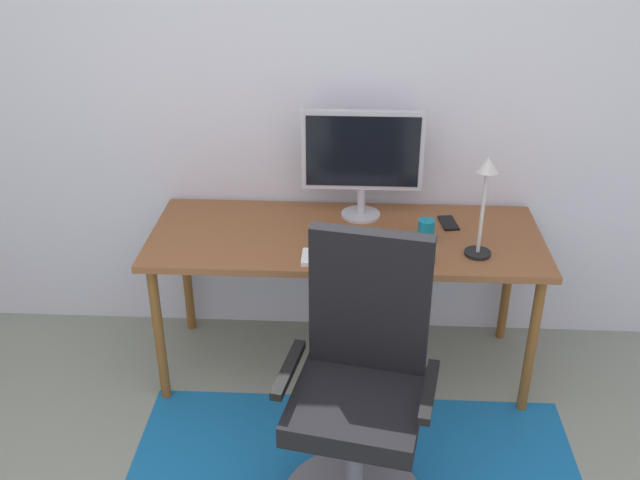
{
  "coord_description": "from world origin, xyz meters",
  "views": [
    {
      "loc": [
        0.27,
        -1.0,
        2.14
      ],
      "look_at": [
        0.14,
        1.55,
        0.81
      ],
      "focal_mm": 40.18,
      "sensor_mm": 36.0,
      "label": 1
    }
  ],
  "objects_px": {
    "computer_mouse": "(427,256)",
    "monitor": "(362,155)",
    "desk_lamp": "(484,193)",
    "coffee_cup": "(426,231)",
    "keyboard": "(354,258)",
    "office_chair": "(359,410)",
    "cell_phone": "(448,223)",
    "desk": "(345,247)"
  },
  "relations": [
    {
      "from": "computer_mouse",
      "to": "desk_lamp",
      "type": "xyz_separation_m",
      "value": [
        0.21,
        0.06,
        0.26
      ]
    },
    {
      "from": "office_chair",
      "to": "computer_mouse",
      "type": "bearing_deg",
      "value": 77.32
    },
    {
      "from": "computer_mouse",
      "to": "desk_lamp",
      "type": "relative_size",
      "value": 0.24
    },
    {
      "from": "computer_mouse",
      "to": "coffee_cup",
      "type": "distance_m",
      "value": 0.17
    },
    {
      "from": "computer_mouse",
      "to": "desk_lamp",
      "type": "bearing_deg",
      "value": 14.92
    },
    {
      "from": "office_chair",
      "to": "coffee_cup",
      "type": "bearing_deg",
      "value": 81.61
    },
    {
      "from": "computer_mouse",
      "to": "office_chair",
      "type": "xyz_separation_m",
      "value": [
        -0.27,
        -0.61,
        -0.29
      ]
    },
    {
      "from": "computer_mouse",
      "to": "coffee_cup",
      "type": "xyz_separation_m",
      "value": [
        0.01,
        0.17,
        0.03
      ]
    },
    {
      "from": "office_chair",
      "to": "desk_lamp",
      "type": "bearing_deg",
      "value": 65.22
    },
    {
      "from": "keyboard",
      "to": "office_chair",
      "type": "xyz_separation_m",
      "value": [
        0.03,
        -0.6,
        -0.28
      ]
    },
    {
      "from": "desk",
      "to": "desk_lamp",
      "type": "xyz_separation_m",
      "value": [
        0.55,
        -0.16,
        0.34
      ]
    },
    {
      "from": "computer_mouse",
      "to": "monitor",
      "type": "bearing_deg",
      "value": 123.75
    },
    {
      "from": "desk",
      "to": "cell_phone",
      "type": "height_order",
      "value": "cell_phone"
    },
    {
      "from": "monitor",
      "to": "desk",
      "type": "bearing_deg",
      "value": -108.71
    },
    {
      "from": "desk",
      "to": "office_chair",
      "type": "height_order",
      "value": "office_chair"
    },
    {
      "from": "desk",
      "to": "coffee_cup",
      "type": "height_order",
      "value": "coffee_cup"
    },
    {
      "from": "coffee_cup",
      "to": "monitor",
      "type": "bearing_deg",
      "value": 139.44
    },
    {
      "from": "desk_lamp",
      "to": "coffee_cup",
      "type": "bearing_deg",
      "value": 151.65
    },
    {
      "from": "cell_phone",
      "to": "computer_mouse",
      "type": "bearing_deg",
      "value": -118.31
    },
    {
      "from": "keyboard",
      "to": "office_chair",
      "type": "height_order",
      "value": "office_chair"
    },
    {
      "from": "desk_lamp",
      "to": "computer_mouse",
      "type": "bearing_deg",
      "value": -165.08
    },
    {
      "from": "desk_lamp",
      "to": "office_chair",
      "type": "xyz_separation_m",
      "value": [
        -0.48,
        -0.67,
        -0.55
      ]
    },
    {
      "from": "keyboard",
      "to": "computer_mouse",
      "type": "height_order",
      "value": "computer_mouse"
    },
    {
      "from": "coffee_cup",
      "to": "cell_phone",
      "type": "xyz_separation_m",
      "value": [
        0.12,
        0.17,
        -0.04
      ]
    },
    {
      "from": "desk",
      "to": "keyboard",
      "type": "height_order",
      "value": "keyboard"
    },
    {
      "from": "keyboard",
      "to": "coffee_cup",
      "type": "bearing_deg",
      "value": 31.4
    },
    {
      "from": "computer_mouse",
      "to": "coffee_cup",
      "type": "height_order",
      "value": "coffee_cup"
    },
    {
      "from": "monitor",
      "to": "office_chair",
      "type": "distance_m",
      "value": 1.17
    },
    {
      "from": "keyboard",
      "to": "coffee_cup",
      "type": "xyz_separation_m",
      "value": [
        0.3,
        0.19,
        0.04
      ]
    },
    {
      "from": "office_chair",
      "to": "keyboard",
      "type": "bearing_deg",
      "value": 103.84
    },
    {
      "from": "coffee_cup",
      "to": "cell_phone",
      "type": "distance_m",
      "value": 0.21
    },
    {
      "from": "monitor",
      "to": "keyboard",
      "type": "relative_size",
      "value": 1.26
    },
    {
      "from": "keyboard",
      "to": "desk_lamp",
      "type": "relative_size",
      "value": 1.0
    },
    {
      "from": "desk",
      "to": "computer_mouse",
      "type": "bearing_deg",
      "value": -32.35
    },
    {
      "from": "desk",
      "to": "keyboard",
      "type": "distance_m",
      "value": 0.24
    },
    {
      "from": "desk",
      "to": "desk_lamp",
      "type": "relative_size",
      "value": 3.98
    },
    {
      "from": "computer_mouse",
      "to": "office_chair",
      "type": "relative_size",
      "value": 0.1
    },
    {
      "from": "computer_mouse",
      "to": "coffee_cup",
      "type": "bearing_deg",
      "value": 87.88
    },
    {
      "from": "desk",
      "to": "coffee_cup",
      "type": "distance_m",
      "value": 0.36
    },
    {
      "from": "cell_phone",
      "to": "desk_lamp",
      "type": "relative_size",
      "value": 0.32
    },
    {
      "from": "desk",
      "to": "monitor",
      "type": "distance_m",
      "value": 0.42
    },
    {
      "from": "keyboard",
      "to": "office_chair",
      "type": "relative_size",
      "value": 0.4
    }
  ]
}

